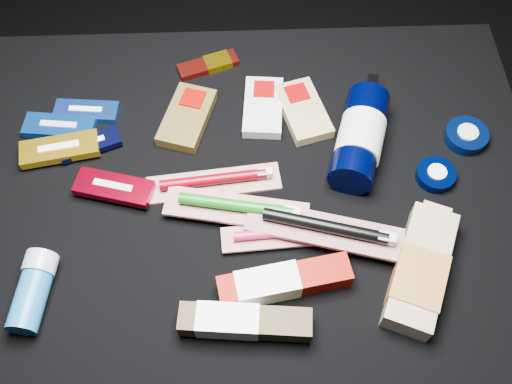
{
  "coord_description": "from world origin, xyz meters",
  "views": [
    {
      "loc": [
        -0.0,
        -0.45,
        1.21
      ],
      "look_at": [
        0.01,
        0.01,
        0.42
      ],
      "focal_mm": 40.0,
      "sensor_mm": 36.0,
      "label": 1
    }
  ],
  "objects_px": {
    "bodywash_bottle": "(420,271)",
    "toothpaste_carton_red": "(279,283)",
    "lotion_bottle": "(360,137)",
    "deodorant_stick": "(33,290)"
  },
  "relations": [
    {
      "from": "bodywash_bottle",
      "to": "toothpaste_carton_red",
      "type": "distance_m",
      "value": 0.21
    },
    {
      "from": "bodywash_bottle",
      "to": "toothpaste_carton_red",
      "type": "xyz_separation_m",
      "value": [
        -0.21,
        -0.01,
        -0.0
      ]
    },
    {
      "from": "lotion_bottle",
      "to": "bodywash_bottle",
      "type": "height_order",
      "value": "lotion_bottle"
    },
    {
      "from": "lotion_bottle",
      "to": "bodywash_bottle",
      "type": "distance_m",
      "value": 0.24
    },
    {
      "from": "bodywash_bottle",
      "to": "deodorant_stick",
      "type": "bearing_deg",
      "value": -155.95
    },
    {
      "from": "toothpaste_carton_red",
      "to": "bodywash_bottle",
      "type": "bearing_deg",
      "value": -7.08
    },
    {
      "from": "lotion_bottle",
      "to": "bodywash_bottle",
      "type": "xyz_separation_m",
      "value": [
        0.06,
        -0.23,
        -0.02
      ]
    },
    {
      "from": "deodorant_stick",
      "to": "toothpaste_carton_red",
      "type": "height_order",
      "value": "deodorant_stick"
    },
    {
      "from": "bodywash_bottle",
      "to": "deodorant_stick",
      "type": "height_order",
      "value": "deodorant_stick"
    },
    {
      "from": "toothpaste_carton_red",
      "to": "lotion_bottle",
      "type": "bearing_deg",
      "value": 49.02
    }
  ]
}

